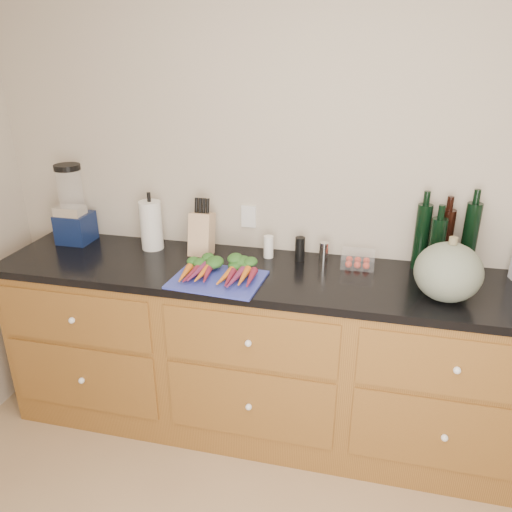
% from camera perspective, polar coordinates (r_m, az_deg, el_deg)
% --- Properties ---
extents(wall_back, '(4.10, 0.05, 2.60)m').
position_cam_1_polar(wall_back, '(2.61, 12.28, 7.46)').
color(wall_back, '#BFB19E').
rests_on(wall_back, ground).
extents(cabinets, '(3.60, 0.64, 0.90)m').
position_cam_1_polar(cabinets, '(2.67, 10.50, -12.28)').
color(cabinets, brown).
rests_on(cabinets, ground).
extents(countertop, '(3.64, 0.62, 0.04)m').
position_cam_1_polar(countertop, '(2.44, 11.28, -3.13)').
color(countertop, black).
rests_on(countertop, cabinets).
extents(cutting_board, '(0.44, 0.35, 0.01)m').
position_cam_1_polar(cutting_board, '(2.38, -4.42, -2.71)').
color(cutting_board, '#2E39AA').
rests_on(cutting_board, countertop).
extents(carrots, '(0.38, 0.28, 0.05)m').
position_cam_1_polar(carrots, '(2.41, -4.13, -1.67)').
color(carrots, orange).
rests_on(carrots, cutting_board).
extents(squash, '(0.29, 0.29, 0.26)m').
position_cam_1_polar(squash, '(2.31, 21.11, -1.72)').
color(squash, '#586353').
rests_on(squash, countertop).
extents(blender_appliance, '(0.18, 0.18, 0.44)m').
position_cam_1_polar(blender_appliance, '(2.98, -20.21, 5.07)').
color(blender_appliance, '#0E1B43').
rests_on(blender_appliance, countertop).
extents(paper_towel, '(0.12, 0.12, 0.27)m').
position_cam_1_polar(paper_towel, '(2.77, -11.89, 3.46)').
color(paper_towel, white).
rests_on(paper_towel, countertop).
extents(knife_block, '(0.11, 0.11, 0.23)m').
position_cam_1_polar(knife_block, '(2.65, -6.21, 2.48)').
color(knife_block, tan).
rests_on(knife_block, countertop).
extents(grinder_salt, '(0.05, 0.05, 0.12)m').
position_cam_1_polar(grinder_salt, '(2.62, 1.44, 1.06)').
color(grinder_salt, white).
rests_on(grinder_salt, countertop).
extents(grinder_pepper, '(0.05, 0.05, 0.13)m').
position_cam_1_polar(grinder_pepper, '(2.59, 5.04, 0.82)').
color(grinder_pepper, black).
rests_on(grinder_pepper, countertop).
extents(canister_chrome, '(0.05, 0.05, 0.11)m').
position_cam_1_polar(canister_chrome, '(2.58, 7.75, 0.40)').
color(canister_chrome, silver).
rests_on(canister_chrome, countertop).
extents(tomato_box, '(0.16, 0.13, 0.08)m').
position_cam_1_polar(tomato_box, '(2.57, 11.57, -0.35)').
color(tomato_box, white).
rests_on(tomato_box, countertop).
extents(bottles, '(0.29, 0.15, 0.35)m').
position_cam_1_polar(bottles, '(2.59, 20.64, 1.69)').
color(bottles, black).
rests_on(bottles, countertop).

